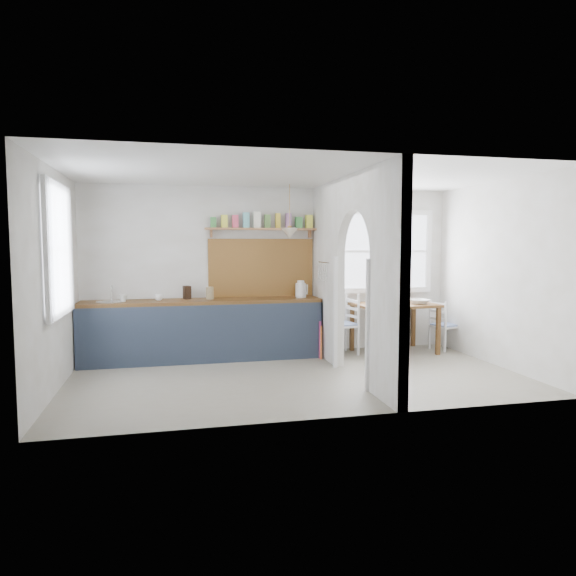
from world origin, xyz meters
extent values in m
cube|color=gray|center=(0.00, 0.00, 0.00)|extent=(5.80, 3.20, 0.01)
cube|color=white|center=(0.00, 0.00, 2.60)|extent=(5.80, 3.20, 0.01)
cube|color=white|center=(0.00, 1.60, 1.30)|extent=(5.80, 0.01, 2.60)
cube|color=white|center=(0.00, -1.60, 1.30)|extent=(5.80, 0.01, 2.60)
cube|color=white|center=(-2.90, 0.00, 1.30)|extent=(0.01, 3.20, 2.60)
cube|color=white|center=(2.90, 0.00, 1.30)|extent=(0.01, 3.20, 2.60)
cube|color=white|center=(0.70, -1.20, 1.30)|extent=(0.12, 0.80, 2.60)
cube|color=white|center=(0.70, 1.00, 1.30)|extent=(0.12, 1.20, 2.60)
cube|color=white|center=(0.70, -0.20, 2.08)|extent=(0.12, 1.20, 1.05)
cube|color=brown|center=(-1.13, 1.30, 0.88)|extent=(3.50, 0.60, 0.05)
cube|color=#2D3847|center=(-1.13, 1.01, 0.42)|extent=(3.50, 0.03, 0.85)
cube|color=black|center=(-1.13, 1.35, 0.42)|extent=(3.46, 0.45, 0.85)
cylinder|color=silver|center=(-2.43, 1.30, 0.89)|extent=(0.40, 0.40, 0.02)
cube|color=olive|center=(-0.20, 1.58, 1.35)|extent=(1.65, 0.03, 0.90)
cube|color=#A47148|center=(-0.20, 1.49, 1.95)|extent=(1.75, 0.20, 0.03)
cube|color=#2F8134|center=(-0.95, 1.49, 2.06)|extent=(0.09, 0.09, 0.18)
cube|color=gold|center=(-0.78, 1.49, 2.06)|extent=(0.09, 0.09, 0.18)
cube|color=#D73B5D|center=(-0.62, 1.49, 2.06)|extent=(0.09, 0.09, 0.18)
cube|color=#56AAB1|center=(-0.45, 1.49, 2.06)|extent=(0.09, 0.09, 0.18)
cube|color=beige|center=(-0.29, 1.49, 2.06)|extent=(0.09, 0.09, 0.18)
cube|color=#4F8134|center=(-0.12, 1.49, 2.06)|extent=(0.09, 0.09, 0.18)
cube|color=gold|center=(0.04, 1.49, 2.06)|extent=(0.09, 0.09, 0.18)
cube|color=#945F9B|center=(0.21, 1.49, 2.06)|extent=(0.09, 0.09, 0.18)
cube|color=#2F8134|center=(0.37, 1.49, 2.06)|extent=(0.09, 0.09, 0.18)
cube|color=gold|center=(0.54, 1.49, 2.06)|extent=(0.09, 0.09, 0.18)
cone|color=silver|center=(0.15, 1.15, 1.88)|extent=(0.26, 0.26, 0.16)
cylinder|color=silver|center=(0.61, 0.90, 1.45)|extent=(0.02, 0.50, 0.02)
imported|color=silver|center=(-2.26, 1.27, 0.95)|extent=(0.13, 0.13, 0.10)
imported|color=white|center=(-1.76, 1.32, 0.95)|extent=(0.14, 0.14, 0.09)
cube|color=black|center=(-1.36, 1.44, 1.00)|extent=(0.12, 0.15, 0.20)
cylinder|color=#8F7D56|center=(-1.03, 1.35, 0.99)|extent=(0.13, 0.13, 0.18)
cube|color=#B7327F|center=(0.58, 0.98, 0.28)|extent=(0.02, 0.03, 0.58)
cube|color=orange|center=(0.58, 0.92, 0.25)|extent=(0.02, 0.03, 0.50)
imported|color=silver|center=(2.21, 1.01, 0.82)|extent=(0.33, 0.33, 0.07)
imported|color=#5E9058|center=(1.65, 1.02, 0.83)|extent=(0.12, 0.12, 0.10)
cylinder|color=black|center=(1.53, 1.11, 0.79)|extent=(0.21, 0.21, 0.02)
imported|color=#43274F|center=(1.90, 1.31, 0.88)|extent=(0.22, 0.22, 0.19)
camera|label=1|loc=(-1.59, -6.32, 1.71)|focal=32.00mm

